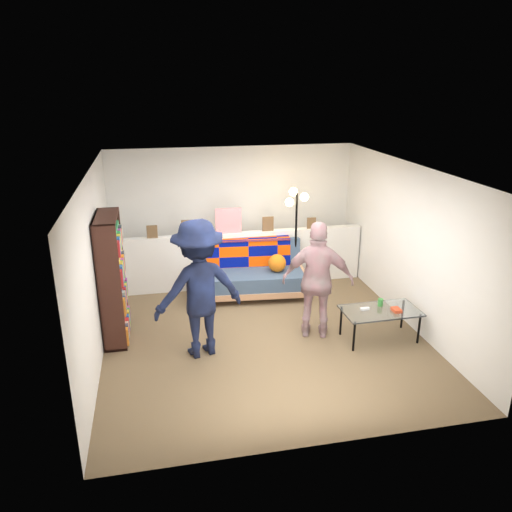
{
  "coord_description": "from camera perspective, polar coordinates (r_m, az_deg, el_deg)",
  "views": [
    {
      "loc": [
        -1.42,
        -6.44,
        3.55
      ],
      "look_at": [
        0.0,
        0.4,
        1.05
      ],
      "focal_mm": 35.0,
      "sensor_mm": 36.0,
      "label": 1
    }
  ],
  "objects": [
    {
      "name": "ground",
      "position": [
        7.48,
        0.63,
        -8.61
      ],
      "size": [
        5.0,
        5.0,
        0.0
      ],
      "primitive_type": "plane",
      "color": "brown",
      "rests_on": "ground"
    },
    {
      "name": "room_shell",
      "position": [
        7.3,
        -0.11,
        4.78
      ],
      "size": [
        4.6,
        5.05,
        2.45
      ],
      "color": "silver",
      "rests_on": "ground"
    },
    {
      "name": "half_wall_ledge",
      "position": [
        8.9,
        -1.83,
        -0.37
      ],
      "size": [
        4.45,
        0.15,
        1.0
      ],
      "primitive_type": "cube",
      "color": "silver",
      "rests_on": "ground"
    },
    {
      "name": "ledge_decor",
      "position": [
        8.63,
        -3.34,
        3.71
      ],
      "size": [
        2.97,
        0.02,
        0.45
      ],
      "color": "brown",
      "rests_on": "half_wall_ledge"
    },
    {
      "name": "futon_sofa",
      "position": [
        8.57,
        -0.6,
        -1.99
      ],
      "size": [
        1.99,
        1.08,
        0.82
      ],
      "color": "#B07B55",
      "rests_on": "ground"
    },
    {
      "name": "bookshelf",
      "position": [
        7.27,
        -16.1,
        -2.93
      ],
      "size": [
        0.3,
        0.91,
        1.82
      ],
      "color": "black",
      "rests_on": "ground"
    },
    {
      "name": "coffee_table",
      "position": [
        7.32,
        14.08,
        -6.21
      ],
      "size": [
        1.09,
        0.61,
        0.56
      ],
      "color": "black",
      "rests_on": "ground"
    },
    {
      "name": "floor_lamp",
      "position": [
        8.64,
        4.54,
        4.31
      ],
      "size": [
        0.41,
        0.35,
        1.79
      ],
      "color": "black",
      "rests_on": "ground"
    },
    {
      "name": "person_left",
      "position": [
        6.59,
        -6.54,
        -3.77
      ],
      "size": [
        1.35,
        0.98,
        1.88
      ],
      "primitive_type": "imported",
      "rotation": [
        0.0,
        0.0,
        3.39
      ],
      "color": "black",
      "rests_on": "ground"
    },
    {
      "name": "person_right",
      "position": [
        7.08,
        7.08,
        -2.81
      ],
      "size": [
        1.08,
        0.71,
        1.71
      ],
      "primitive_type": "imported",
      "rotation": [
        0.0,
        0.0,
        2.82
      ],
      "color": "pink",
      "rests_on": "ground"
    }
  ]
}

